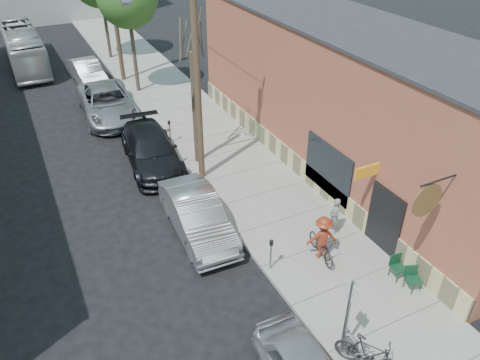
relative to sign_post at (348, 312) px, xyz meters
name	(u,v)px	position (x,y,z in m)	size (l,w,h in m)	color
ground	(209,288)	(-2.35, 4.14, -1.83)	(120.00, 120.00, 0.00)	black
sidewalk	(201,130)	(1.90, 15.14, -1.76)	(4.50, 58.00, 0.15)	gray
cafe_building	(345,98)	(6.64, 9.13, 1.47)	(6.60, 20.20, 6.61)	#9C4F3A
sign_post	(348,312)	(0.00, 0.00, 0.00)	(0.07, 0.45, 2.80)	slate
parking_meter_near	(271,250)	(-0.10, 3.93, -0.85)	(0.14, 0.14, 1.24)	slate
parking_meter_far	(170,128)	(-0.10, 14.34, -0.85)	(0.14, 0.14, 1.24)	slate
utility_pole_near	(195,65)	(0.04, 10.61, 3.58)	(3.57, 0.28, 10.00)	#503A28
utility_pole_far	(113,0)	(0.10, 24.52, 3.51)	(1.80, 0.28, 10.00)	#503A28
tree_bare	(195,110)	(0.45, 12.02, 0.99)	(0.24, 0.24, 5.35)	#44392C
patio_chair_a	(399,268)	(3.54, 1.60, -1.24)	(0.50, 0.50, 0.88)	#0F3821
patio_chair_b	(414,279)	(3.62, 0.97, -1.24)	(0.50, 0.50, 0.88)	#0F3821
patron_grey	(335,216)	(3.06, 4.61, -0.93)	(0.55, 0.36, 1.51)	slate
cyclist	(322,238)	(1.84, 3.67, -0.83)	(1.10, 0.63, 1.70)	maroon
cyclist_bike	(321,246)	(1.84, 3.67, -1.20)	(0.64, 1.82, 0.96)	black
parked_bike_a	(369,355)	(0.30, -0.76, -1.09)	(0.56, 1.97, 1.19)	black
parked_bike_b	(356,349)	(0.20, -0.36, -1.25)	(0.58, 1.66, 0.87)	slate
car_1	(197,216)	(-1.55, 7.08, -1.01)	(1.73, 4.96, 1.64)	#95989C
car_2	(151,150)	(-1.55, 12.86, -1.02)	(2.28, 5.61, 1.63)	black
car_3	(108,103)	(-2.12, 19.27, -0.97)	(2.86, 6.20, 1.72)	#94969B
car_4	(88,72)	(-2.09, 25.20, -1.06)	(1.62, 4.66, 1.54)	#ABACB3
bus	(24,48)	(-5.46, 30.63, -0.48)	(2.27, 9.72, 2.71)	silver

